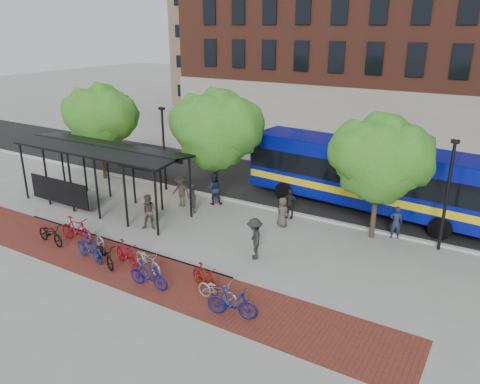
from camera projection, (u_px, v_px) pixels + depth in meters
The scene contains 31 objects.
ground at pixel (230, 235), 22.87m from camera, with size 160.00×160.00×0.00m, color #9E9E99.
asphalt_street at pixel (298, 188), 29.32m from camera, with size 160.00×8.00×0.01m, color black.
curb at pixel (268, 208), 26.08m from camera, with size 160.00×0.25×0.12m, color #B7B7B2.
brick_strip at pixel (128, 267), 19.81m from camera, with size 24.00×3.00×0.01m, color maroon.
bike_rack_rail at pixel (121, 252), 21.17m from camera, with size 12.00×0.05×0.95m, color black.
bus_shelter at pixel (99, 155), 25.42m from camera, with size 10.60×3.07×3.60m.
tree_a at pixel (100, 115), 29.92m from camera, with size 4.90×4.00×6.18m.
tree_b at pixel (217, 127), 25.48m from camera, with size 5.15×4.20×6.47m.
tree_c at pixel (382, 156), 21.25m from camera, with size 4.66×3.80×5.92m.
lamp_post_left at pixel (164, 147), 28.25m from camera, with size 0.35×0.20×5.12m.
lamp_post_right at pixel (447, 193), 20.48m from camera, with size 0.35×0.20×5.12m.
bus at pixel (368, 173), 25.34m from camera, with size 13.85×4.31×3.68m.
bike_0 at pixel (50, 234), 21.82m from camera, with size 0.66×1.90×1.00m, color black.
bike_1 at pixel (77, 230), 22.00m from camera, with size 0.57×2.02×1.21m, color maroon.
bike_2 at pixel (93, 236), 21.70m from camera, with size 0.61×1.74×0.91m, color #ACADAF.
bike_3 at pixel (90, 248), 20.24m from camera, with size 0.55×1.95×1.17m, color navy.
bike_4 at pixel (105, 254), 19.85m from camera, with size 0.67×1.92×1.01m, color black.
bike_5 at pixel (127, 254), 19.73m from camera, with size 0.54×1.90×1.14m, color maroon.
bike_6 at pixel (148, 260), 19.34m from camera, with size 0.67×1.92×1.01m, color #B1B1B4.
bike_7 at pixel (149, 275), 18.14m from camera, with size 0.51×1.81×1.09m, color navy.
bike_9 at pixel (205, 277), 17.99m from camera, with size 0.49×1.73×1.04m, color maroon.
bike_10 at pixel (217, 290), 17.22m from camera, with size 0.62×1.77×0.93m, color #9F9FA2.
bike_11 at pixel (232, 303), 16.29m from camera, with size 0.53×1.88×1.13m, color navy.
pedestrian_1 at pixel (193, 198), 25.40m from camera, with size 0.60×0.39×1.65m, color #3E3832.
pedestrian_2 at pixel (214, 188), 26.50m from camera, with size 0.92×0.71×1.88m, color #1A233E.
pedestrian_3 at pixel (181, 191), 26.18m from camera, with size 1.17×0.68×1.82m, color #4E423A.
pedestrian_4 at pixel (290, 204), 24.65m from camera, with size 0.94×0.39×1.60m, color black.
pedestrian_6 at pixel (283, 212), 23.61m from camera, with size 0.75×0.49×1.54m, color #493F3A.
pedestrian_7 at pixel (396, 222), 22.28m from camera, with size 0.60×0.39×1.64m, color #1D2845.
pedestrian_8 at pixel (149, 212), 23.20m from camera, with size 0.89×0.69×1.83m, color brown.
pedestrian_9 at pixel (254, 239), 20.28m from camera, with size 1.21×0.70×1.88m, color #242424.
Camera 1 is at (11.15, -17.59, 9.70)m, focal length 35.00 mm.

